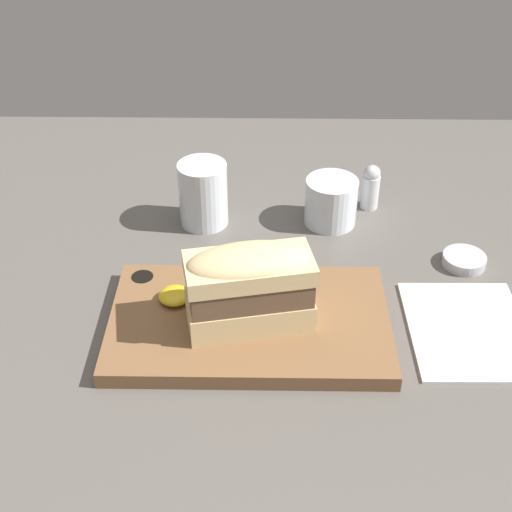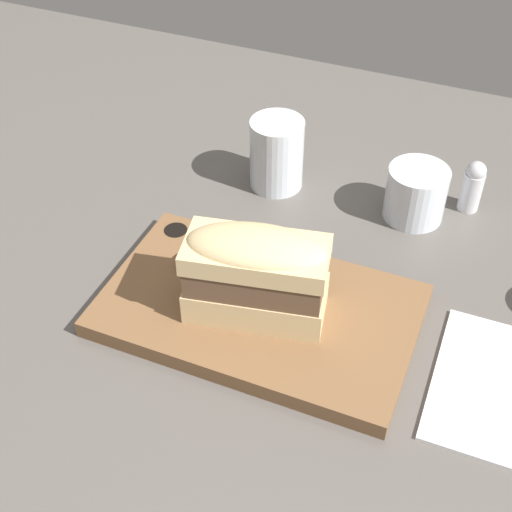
{
  "view_description": "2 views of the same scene",
  "coord_description": "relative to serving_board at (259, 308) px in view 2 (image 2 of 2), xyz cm",
  "views": [
    {
      "loc": [
        4.43,
        -64.94,
        60.49
      ],
      "look_at": [
        3.42,
        2.43,
        11.25
      ],
      "focal_mm": 50.0,
      "sensor_mm": 36.0,
      "label": 1
    },
    {
      "loc": [
        22.92,
        -49.6,
        59.57
      ],
      "look_at": [
        1.93,
        0.93,
        9.97
      ],
      "focal_mm": 50.0,
      "sensor_mm": 36.0,
      "label": 2
    }
  ],
  "objects": [
    {
      "name": "salt_shaker",
      "position": [
        17.77,
        27.87,
        2.63
      ],
      "size": [
        2.67,
        2.67,
        7.12
      ],
      "color": "silver",
      "rests_on": "dining_table"
    },
    {
      "name": "sandwich",
      "position": [
        0.12,
        -1.24,
        6.68
      ],
      "size": [
        15.65,
        9.62,
        10.55
      ],
      "rotation": [
        0.0,
        0.0,
        0.2
      ],
      "color": "#DBBC84",
      "rests_on": "serving_board"
    },
    {
      "name": "mustard_dollop",
      "position": [
        -9.21,
        2.52,
        1.79
      ],
      "size": [
        3.97,
        3.97,
        1.59
      ],
      "color": "gold",
      "rests_on": "serving_board"
    },
    {
      "name": "wine_glass",
      "position": [
        11.48,
        23.61,
        2.2
      ],
      "size": [
        7.62,
        7.62,
        7.0
      ],
      "color": "silver",
      "rests_on": "dining_table"
    },
    {
      "name": "napkin",
      "position": [
        26.63,
        -0.02,
        -0.8
      ],
      "size": [
        14.44,
        17.87,
        0.4
      ],
      "rotation": [
        0.0,
        0.0,
        0.01
      ],
      "color": "white",
      "rests_on": "dining_table"
    },
    {
      "name": "water_glass",
      "position": [
        -7.15,
        23.29,
        3.18
      ],
      "size": [
        7.1,
        7.1,
        9.64
      ],
      "color": "silver",
      "rests_on": "dining_table"
    },
    {
      "name": "serving_board",
      "position": [
        0.0,
        0.0,
        0.0
      ],
      "size": [
        33.77,
        20.29,
        2.05
      ],
      "color": "brown",
      "rests_on": "dining_table"
    },
    {
      "name": "dining_table",
      "position": [
        -2.58,
        -0.32,
        -2.0
      ],
      "size": [
        199.89,
        118.72,
        2.0
      ],
      "color": "#56514C",
      "rests_on": "ground"
    }
  ]
}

